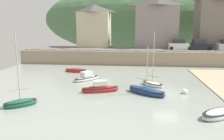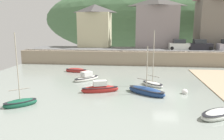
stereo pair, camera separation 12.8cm
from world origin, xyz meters
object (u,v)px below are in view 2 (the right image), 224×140
Objects in this scene: parked_car_near_slipway at (180,45)px; sailboat_white_hull at (146,91)px; waterfront_building_left at (95,25)px; sailboat_far_left at (20,103)px; mooring_buoy at (185,92)px; waterfront_building_centre at (156,22)px; fishing_boat_green at (153,84)px; sailboat_nearest_shore at (100,89)px; church_with_spire at (210,12)px; parked_car_by_wall at (200,45)px; waterfront_building_right at (214,19)px; sailboat_blue_trim at (218,114)px; rowboat_small_beached at (76,70)px; sailboat_tall_mast at (87,78)px.

sailboat_white_hull is at bearing -109.90° from parked_car_near_slipway.
waterfront_building_left is 1.34× the size of sailboat_far_left.
sailboat_white_hull is 0.78× the size of sailboat_far_left.
waterfront_building_centre is at bearing 92.60° from mooring_buoy.
fishing_boat_green reaches higher than mooring_buoy.
sailboat_white_hull is (9.99, -25.46, -6.55)m from waterfront_building_left.
sailboat_far_left is (-11.08, -4.68, -0.01)m from sailboat_white_hull.
sailboat_nearest_shore is at bearing -177.89° from mooring_buoy.
church_with_spire is 32.17m from mooring_buoy.
waterfront_building_left is 25.55m from fishing_boat_green.
waterfront_building_right is at bearing 49.26° from parked_car_by_wall.
sailboat_blue_trim is 26.51m from parked_car_near_slipway.
sailboat_far_left is at bearing -101.55° from fishing_boat_green.
waterfront_building_centre reaches higher than sailboat_far_left.
waterfront_building_left is 1.36× the size of fishing_boat_green.
parked_car_near_slipway is (17.04, 11.04, 2.96)m from rowboat_small_beached.
sailboat_nearest_shore is 24.05m from parked_car_near_slipway.
sailboat_blue_trim is 9.67m from fishing_boat_green.
church_with_spire reaches higher than sailboat_nearest_shore.
waterfront_building_left is 2.13× the size of sailboat_nearest_shore.
waterfront_building_left is at bearing 83.47° from sailboat_nearest_shore.
sailboat_nearest_shore is (-18.80, -25.26, -7.79)m from waterfront_building_right.
sailboat_nearest_shore is (-10.09, 5.53, 0.12)m from sailboat_blue_trim.
sailboat_tall_mast is 5.57m from sailboat_nearest_shore.
sailboat_blue_trim is at bearing -88.60° from sailboat_tall_mast.
waterfront_building_centre reaches higher than rowboat_small_beached.
rowboat_small_beached is at bearing -166.60° from fishing_boat_green.
mooring_buoy is at bearing -112.06° from parked_car_by_wall.
sailboat_nearest_shore is (2.55, -4.95, 0.05)m from sailboat_tall_mast.
parked_car_near_slipway is at bearing 39.87° from rowboat_small_beached.
parked_car_near_slipway is at bearing -147.26° from waterfront_building_right.
waterfront_building_left is 28.13m from sailboat_white_hull.
parked_car_near_slipway reaches higher than rowboat_small_beached.
waterfront_building_right reaches higher than sailboat_white_hull.
parked_car_by_wall is (17.99, 15.81, 2.90)m from sailboat_tall_mast.
mooring_buoy is (-10.04, -24.93, -7.95)m from waterfront_building_right.
waterfront_building_left reaches higher than sailboat_far_left.
sailboat_tall_mast is at bearing -133.74° from parked_car_near_slipway.
waterfront_building_right reaches higher than fishing_boat_green.
waterfront_building_right is (11.17, -0.00, 0.66)m from waterfront_building_centre.
sailboat_white_hull is at bearing -96.27° from waterfront_building_centre.
waterfront_building_right is at bearing 37.79° from sailboat_blue_trim.
waterfront_building_right is 0.80× the size of church_with_spire.
sailboat_tall_mast is (2.69, -4.76, 0.06)m from rowboat_small_beached.
church_with_spire is at bearing 62.61° from parked_car_by_wall.
fishing_boat_green reaches higher than sailboat_tall_mast.
waterfront_building_centre is 16.06× the size of mooring_buoy.
waterfront_building_centre reaches higher than waterfront_building_left.
waterfront_building_centre is 2.39× the size of parked_car_by_wall.
sailboat_white_hull reaches higher than sailboat_nearest_shore.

